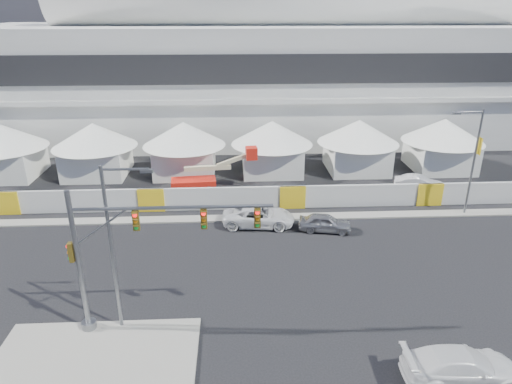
{
  "coord_description": "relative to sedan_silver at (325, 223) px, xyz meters",
  "views": [
    {
      "loc": [
        1.0,
        -21.38,
        16.13
      ],
      "look_at": [
        2.63,
        10.0,
        3.36
      ],
      "focal_mm": 32.0,
      "sensor_mm": 36.0,
      "label": 1
    }
  ],
  "objects": [
    {
      "name": "lot_car_a",
      "position": [
        10.4,
        7.68,
        0.05
      ],
      "size": [
        2.88,
        4.76,
        1.48
      ],
      "primitive_type": "imported",
      "rotation": [
        0.0,
        0.0,
        1.26
      ],
      "color": "silver",
      "rests_on": "ground"
    },
    {
      "name": "streetlight_median",
      "position": [
        -12.97,
        -10.83,
        4.69
      ],
      "size": [
        2.52,
        0.25,
        9.11
      ],
      "color": "gray",
      "rests_on": "median_island"
    },
    {
      "name": "median_island",
      "position": [
        -13.97,
        -12.99,
        -0.61
      ],
      "size": [
        10.0,
        5.0,
        0.15
      ],
      "primitive_type": "cube",
      "color": "gray",
      "rests_on": "ground"
    },
    {
      "name": "stadium",
      "position": [
        0.73,
        31.52,
        8.76
      ],
      "size": [
        80.0,
        24.8,
        21.98
      ],
      "color": "silver",
      "rests_on": "ground"
    },
    {
      "name": "tent_row",
      "position": [
        -7.47,
        14.01,
        2.46
      ],
      "size": [
        53.4,
        8.4,
        5.4
      ],
      "color": "white",
      "rests_on": "ground"
    },
    {
      "name": "ground",
      "position": [
        -7.97,
        -9.99,
        -0.69
      ],
      "size": [
        160.0,
        160.0,
        0.0
      ],
      "primitive_type": "plane",
      "color": "black",
      "rests_on": "ground"
    },
    {
      "name": "pickup_curb",
      "position": [
        -5.08,
        1.24,
        0.1
      ],
      "size": [
        3.08,
        5.86,
        1.57
      ],
      "primitive_type": "imported",
      "rotation": [
        0.0,
        0.0,
        1.49
      ],
      "color": "white",
      "rests_on": "ground"
    },
    {
      "name": "hoarding_fence",
      "position": [
        -1.97,
        4.51,
        0.31
      ],
      "size": [
        70.0,
        0.25,
        2.0
      ],
      "primitive_type": "cube",
      "color": "silver",
      "rests_on": "ground"
    },
    {
      "name": "pickup_near",
      "position": [
        3.34,
        -15.47,
        0.1
      ],
      "size": [
        2.37,
        5.5,
        1.58
      ],
      "primitive_type": "imported",
      "rotation": [
        0.0,
        0.0,
        1.54
      ],
      "color": "white",
      "rests_on": "ground"
    },
    {
      "name": "far_curb",
      "position": [
        12.03,
        2.51,
        -0.63
      ],
      "size": [
        80.0,
        1.2,
        0.12
      ],
      "primitive_type": "cube",
      "color": "gray",
      "rests_on": "ground"
    },
    {
      "name": "sedan_silver",
      "position": [
        0.0,
        0.0,
        0.0
      ],
      "size": [
        2.35,
        4.28,
        1.38
      ],
      "primitive_type": "imported",
      "rotation": [
        0.0,
        0.0,
        1.38
      ],
      "color": "#9C9DA1",
      "rests_on": "ground"
    },
    {
      "name": "streetlight_curb",
      "position": [
        12.12,
        2.51,
        4.44
      ],
      "size": [
        2.62,
        0.59,
        8.84
      ],
      "color": "slate",
      "rests_on": "ground"
    },
    {
      "name": "boom_lift",
      "position": [
        -9.97,
        8.67,
        0.41
      ],
      "size": [
        8.16,
        2.2,
        4.11
      ],
      "rotation": [
        0.0,
        0.0,
        0.09
      ],
      "color": "red",
      "rests_on": "ground"
    },
    {
      "name": "traffic_mast",
      "position": [
        -12.85,
        -10.99,
        3.84
      ],
      "size": [
        10.2,
        0.77,
        7.94
      ],
      "color": "gray",
      "rests_on": "median_island"
    }
  ]
}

